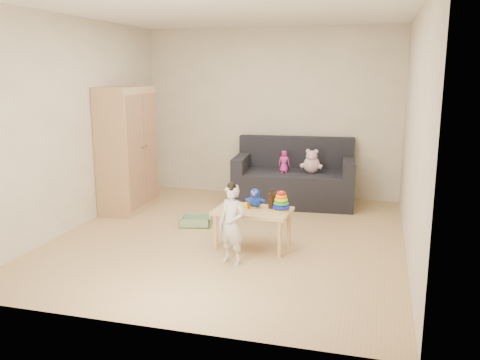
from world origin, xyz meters
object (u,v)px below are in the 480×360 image
(sofa, at_px, (294,188))
(play_table, at_px, (253,228))
(wardrobe, at_px, (127,149))
(toddler, at_px, (232,226))

(sofa, bearing_deg, play_table, -98.36)
(play_table, bearing_deg, wardrobe, 152.32)
(play_table, relative_size, toddler, 1.03)
(wardrobe, xyz_separation_m, sofa, (2.22, 0.90, -0.62))
(wardrobe, height_order, toddler, wardrobe)
(sofa, bearing_deg, wardrobe, -162.62)
(wardrobe, distance_m, toddler, 2.62)
(sofa, xyz_separation_m, toddler, (-0.22, -2.52, 0.16))
(play_table, height_order, toddler, toddler)
(sofa, relative_size, play_table, 2.08)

